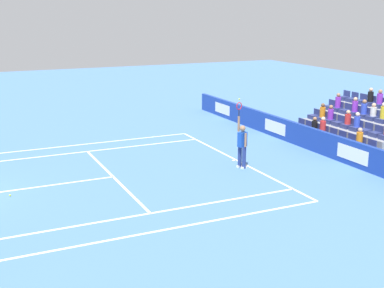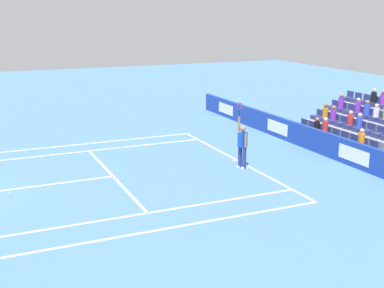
{
  "view_description": "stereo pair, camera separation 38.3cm",
  "coord_description": "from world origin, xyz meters",
  "views": [
    {
      "loc": [
        -18.42,
        -1.19,
        6.18
      ],
      "look_at": [
        -0.53,
        -9.53,
        1.1
      ],
      "focal_mm": 47.92,
      "sensor_mm": 36.0,
      "label": 1
    },
    {
      "loc": [
        -18.58,
        -1.54,
        6.18
      ],
      "look_at": [
        -0.53,
        -9.53,
        1.1
      ],
      "focal_mm": 47.92,
      "sensor_mm": 36.0,
      "label": 2
    }
  ],
  "objects": [
    {
      "name": "line_baseline",
      "position": [
        0.0,
        -11.89,
        0.0
      ],
      "size": [
        10.97,
        0.1,
        0.01
      ],
      "primitive_type": "cube",
      "color": "white",
      "rests_on": "ground"
    },
    {
      "name": "line_service",
      "position": [
        0.0,
        -6.4,
        0.0
      ],
      "size": [
        8.23,
        0.1,
        0.01
      ],
      "primitive_type": "cube",
      "color": "white",
      "rests_on": "ground"
    },
    {
      "name": "line_centre_service",
      "position": [
        0.0,
        -3.2,
        0.0
      ],
      "size": [
        0.1,
        6.4,
        0.01
      ],
      "primitive_type": "cube",
      "color": "white",
      "rests_on": "ground"
    },
    {
      "name": "line_singles_sideline_left",
      "position": [
        4.12,
        -5.95,
        0.0
      ],
      "size": [
        0.1,
        11.89,
        0.01
      ],
      "primitive_type": "cube",
      "color": "white",
      "rests_on": "ground"
    },
    {
      "name": "line_singles_sideline_right",
      "position": [
        -4.12,
        -5.95,
        0.0
      ],
      "size": [
        0.1,
        11.89,
        0.01
      ],
      "primitive_type": "cube",
      "color": "white",
      "rests_on": "ground"
    },
    {
      "name": "line_doubles_sideline_left",
      "position": [
        5.49,
        -5.95,
        0.0
      ],
      "size": [
        0.1,
        11.89,
        0.01
      ],
      "primitive_type": "cube",
      "color": "white",
      "rests_on": "ground"
    },
    {
      "name": "line_doubles_sideline_right",
      "position": [
        -5.49,
        -5.95,
        0.0
      ],
      "size": [
        0.1,
        11.89,
        0.01
      ],
      "primitive_type": "cube",
      "color": "white",
      "rests_on": "ground"
    },
    {
      "name": "line_centre_mark",
      "position": [
        0.0,
        -11.79,
        0.0
      ],
      "size": [
        0.1,
        0.2,
        0.01
      ],
      "primitive_type": "cube",
      "color": "white",
      "rests_on": "ground"
    },
    {
      "name": "sponsor_barrier",
      "position": [
        -0.0,
        -15.86,
        0.53
      ],
      "size": [
        22.59,
        0.22,
        1.05
      ],
      "color": "#193899",
      "rests_on": "ground"
    },
    {
      "name": "tennis_player",
      "position": [
        -1.06,
        -11.52,
        0.99
      ],
      "size": [
        0.54,
        0.42,
        2.85
      ],
      "color": "navy",
      "rests_on": "ground"
    },
    {
      "name": "stadium_stand",
      "position": [
        0.0,
        -18.79,
        0.7
      ],
      "size": [
        5.58,
        3.8,
        2.61
      ],
      "color": "gray",
      "rests_on": "ground"
    },
    {
      "name": "loose_tennis_ball",
      "position": [
        -0.59,
        -2.54,
        0.03
      ],
      "size": [
        0.07,
        0.07,
        0.07
      ],
      "primitive_type": "sphere",
      "color": "#D1E533",
      "rests_on": "ground"
    }
  ]
}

